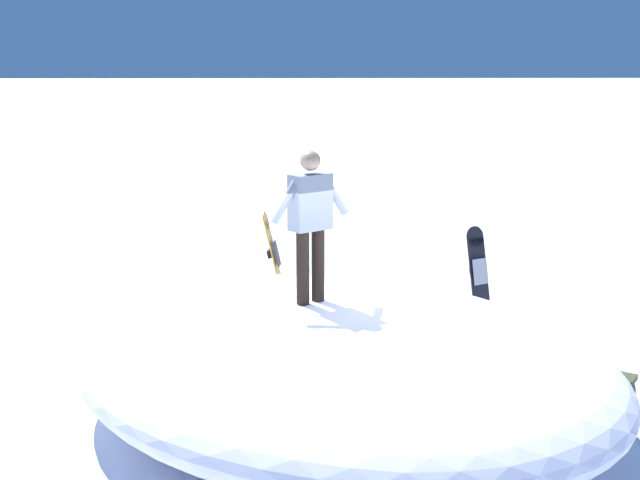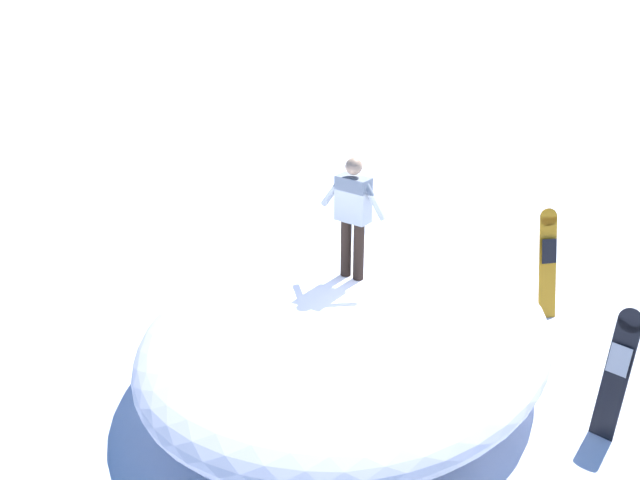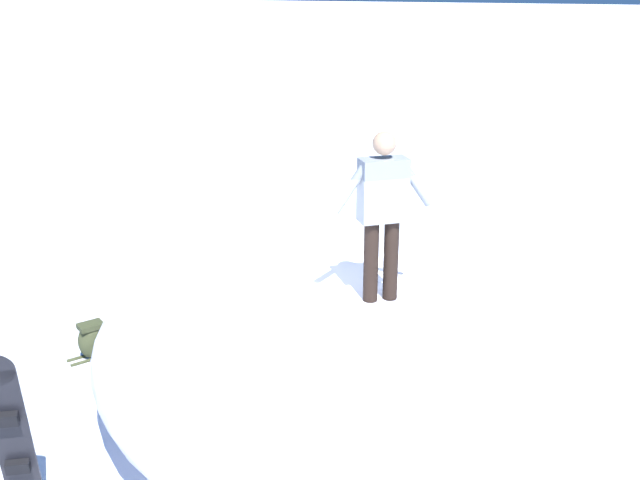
% 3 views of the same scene
% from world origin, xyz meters
% --- Properties ---
extents(ground, '(240.00, 240.00, 0.00)m').
position_xyz_m(ground, '(0.00, 0.00, 0.00)').
color(ground, white).
extents(snow_mound, '(7.99, 8.05, 1.30)m').
position_xyz_m(snow_mound, '(0.02, 0.40, 0.65)').
color(snow_mound, white).
rests_on(snow_mound, ground).
extents(snowboarder_standing, '(0.65, 0.86, 1.62)m').
position_xyz_m(snowboarder_standing, '(0.15, 0.70, 2.22)').
color(snowboarder_standing, black).
rests_on(snowboarder_standing, snow_mound).
extents(snowboard_secondary_upright, '(0.45, 0.43, 1.58)m').
position_xyz_m(snowboard_secondary_upright, '(2.59, -1.64, 0.82)').
color(snowboard_secondary_upright, black).
rests_on(snowboard_secondary_upright, ground).
extents(backpack_near, '(0.50, 0.43, 0.45)m').
position_xyz_m(backpack_near, '(0.09, -2.74, 0.23)').
color(backpack_near, '#383D23').
rests_on(backpack_near, ground).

